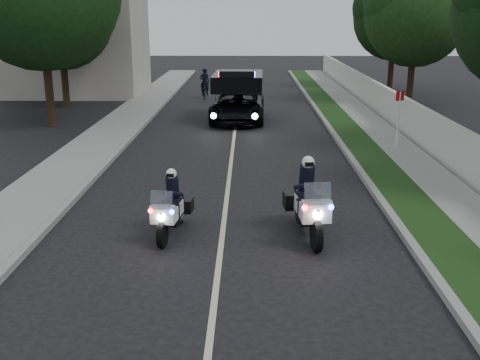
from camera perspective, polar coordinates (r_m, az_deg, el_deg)
The scene contains 19 objects.
ground at distance 10.71m, azimuth -2.39°, elevation -10.47°, with size 120.00×120.00×0.00m, color black.
curb_right at distance 20.42m, azimuth 10.77°, elevation 2.59°, with size 0.20×60.00×0.15m, color gray.
grass_verge at distance 20.55m, azimuth 12.69°, elevation 2.58°, with size 1.20×60.00×0.16m, color #193814.
sidewalk_right at distance 20.85m, azimuth 16.19°, elevation 2.52°, with size 1.40×60.00×0.16m, color gray.
property_wall at distance 21.00m, azimuth 18.98°, elevation 4.26°, with size 0.22×60.00×1.50m, color beige.
curb_left at distance 20.65m, azimuth -12.29°, elevation 2.66°, with size 0.20×60.00×0.15m, color gray.
sidewalk_left at distance 20.92m, azimuth -15.23°, elevation 2.64°, with size 2.00×60.00×0.16m, color gray.
building_far at distance 37.11m, azimuth -16.19°, elevation 13.68°, with size 8.00×6.00×7.00m, color #A8A396.
lane_marking at distance 20.14m, azimuth -0.83°, elevation 2.48°, with size 0.12×50.00×0.01m, color #BFB78C.
police_moto_left at distance 13.10m, azimuth -6.85°, elevation -5.40°, with size 0.63×1.79×1.52m, color silver, non-canonical shape.
police_moto_right at distance 13.05m, azimuth 6.75°, elevation -5.49°, with size 0.75×2.14×1.82m, color silver, non-canonical shape.
police_suv at distance 26.83m, azimuth -0.22°, elevation 5.98°, with size 2.44×5.26×2.56m, color black.
bicycle at distance 34.14m, azimuth -3.55°, elevation 8.19°, with size 0.54×1.56×0.82m, color black.
cyclist at distance 34.14m, azimuth -3.55°, elevation 8.19°, with size 0.56×0.37×1.56m, color black.
sign_post at distance 21.62m, azimuth 15.37°, elevation 2.85°, with size 0.35×0.35×2.26m, color #A60B24, non-canonical shape.
tree_right_d at distance 33.50m, azimuth 16.57°, elevation 7.39°, with size 5.56×5.56×9.27m, color #1C4015, non-canonical shape.
tree_right_e at distance 39.39m, azimuth 14.77°, elevation 8.78°, with size 5.29×5.29×8.82m, color black, non-canonical shape.
tree_left_near at distance 26.73m, azimuth -18.31°, elevation 5.12°, with size 6.78×6.78×11.30m, color #143712, non-canonical shape.
tree_left_far at distance 32.02m, azimuth -16.96°, elevation 6.97°, with size 5.50×5.50×9.17m, color #193510, non-canonical shape.
Camera 1 is at (0.58, -9.54, 4.83)m, focal length 42.49 mm.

